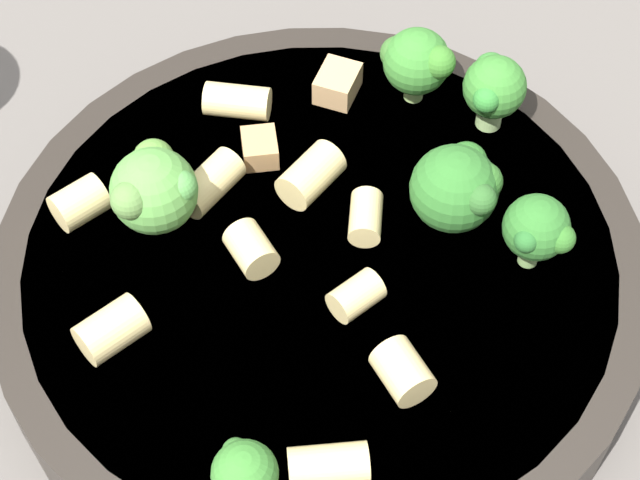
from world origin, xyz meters
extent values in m
plane|color=#5B5651|center=(0.00, 0.00, 0.00)|extent=(2.00, 2.00, 0.00)
cylinder|color=#28231E|center=(0.00, 0.00, 0.02)|extent=(0.27, 0.27, 0.03)
cylinder|color=beige|center=(0.00, 0.00, 0.03)|extent=(0.24, 0.24, 0.01)
torus|color=#28231E|center=(0.00, 0.00, 0.03)|extent=(0.27, 0.27, 0.00)
cylinder|color=#84AD60|center=(0.08, -0.01, 0.04)|extent=(0.01, 0.01, 0.01)
sphere|color=#2D6B28|center=(0.08, -0.01, 0.06)|extent=(0.03, 0.03, 0.03)
sphere|color=#276228|center=(0.08, -0.02, 0.06)|extent=(0.01, 0.01, 0.01)
sphere|color=#2F6925|center=(0.09, -0.02, 0.06)|extent=(0.01, 0.01, 0.01)
sphere|color=#387A2D|center=(-0.04, -0.10, 0.05)|extent=(0.02, 0.02, 0.02)
sphere|color=#336C2A|center=(-0.04, -0.09, 0.05)|extent=(0.01, 0.01, 0.01)
cylinder|color=#93B766|center=(0.05, 0.08, 0.04)|extent=(0.01, 0.01, 0.01)
sphere|color=#387A2D|center=(0.05, 0.08, 0.06)|extent=(0.03, 0.03, 0.03)
sphere|color=#3A7A29|center=(0.06, 0.08, 0.06)|extent=(0.01, 0.01, 0.01)
sphere|color=#387628|center=(0.06, 0.08, 0.06)|extent=(0.01, 0.01, 0.01)
sphere|color=#376A2A|center=(0.04, 0.09, 0.06)|extent=(0.02, 0.02, 0.02)
cylinder|color=#93B766|center=(0.06, 0.01, 0.04)|extent=(0.01, 0.01, 0.01)
sphere|color=#2D6B28|center=(0.06, 0.01, 0.05)|extent=(0.04, 0.04, 0.04)
sphere|color=#2E6524|center=(0.07, 0.01, 0.06)|extent=(0.02, 0.02, 0.02)
sphere|color=#2D5D27|center=(0.06, 0.00, 0.06)|extent=(0.01, 0.01, 0.01)
sphere|color=#2B6925|center=(0.06, 0.02, 0.06)|extent=(0.02, 0.02, 0.02)
cylinder|color=#84AD60|center=(-0.07, 0.02, 0.04)|extent=(0.01, 0.01, 0.01)
sphere|color=#569942|center=(-0.07, 0.02, 0.05)|extent=(0.04, 0.04, 0.04)
sphere|color=#5A8E3A|center=(-0.06, 0.04, 0.06)|extent=(0.02, 0.02, 0.02)
sphere|color=#57823F|center=(-0.07, 0.01, 0.06)|extent=(0.02, 0.02, 0.02)
sphere|color=#4F9545|center=(-0.05, 0.02, 0.06)|extent=(0.01, 0.01, 0.01)
cylinder|color=#9EC175|center=(0.08, 0.06, 0.04)|extent=(0.01, 0.01, 0.01)
sphere|color=#387A2D|center=(0.08, 0.06, 0.06)|extent=(0.03, 0.03, 0.03)
sphere|color=#307C2F|center=(0.08, 0.05, 0.06)|extent=(0.01, 0.01, 0.01)
sphere|color=#35782F|center=(0.08, 0.07, 0.06)|extent=(0.01, 0.01, 0.01)
sphere|color=#317B2A|center=(0.08, 0.07, 0.06)|extent=(0.01, 0.01, 0.01)
cylinder|color=#E0C67F|center=(0.02, 0.01, 0.04)|extent=(0.02, 0.02, 0.01)
cylinder|color=#E0C67F|center=(0.00, 0.04, 0.04)|extent=(0.03, 0.03, 0.02)
cylinder|color=#E0C67F|center=(-0.01, -0.10, 0.04)|extent=(0.03, 0.02, 0.01)
cylinder|color=#E0C67F|center=(0.02, -0.06, 0.04)|extent=(0.02, 0.03, 0.02)
cylinder|color=#E0C67F|center=(-0.03, 0.08, 0.04)|extent=(0.03, 0.02, 0.02)
cylinder|color=#E0C67F|center=(-0.10, 0.03, 0.04)|extent=(0.03, 0.03, 0.02)
cylinder|color=#E0C67F|center=(-0.03, 0.00, 0.04)|extent=(0.02, 0.03, 0.02)
cylinder|color=#E0C67F|center=(0.01, -0.03, 0.04)|extent=(0.02, 0.02, 0.01)
cylinder|color=#E0C67F|center=(-0.04, 0.04, 0.04)|extent=(0.03, 0.03, 0.02)
cylinder|color=#E0C67F|center=(-0.08, -0.03, 0.04)|extent=(0.03, 0.03, 0.02)
cube|color=tan|center=(-0.02, 0.06, 0.04)|extent=(0.02, 0.02, 0.01)
cube|color=tan|center=(0.02, 0.09, 0.04)|extent=(0.02, 0.03, 0.01)
camera|label=1|loc=(-0.03, -0.25, 0.39)|focal=60.00mm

